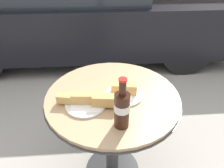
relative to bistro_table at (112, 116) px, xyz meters
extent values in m
cylinder|color=#333333|center=(0.00, 0.00, -0.19)|extent=(0.09, 0.09, 0.65)
cylinder|color=#333333|center=(0.00, 0.00, 0.13)|extent=(0.76, 0.76, 0.01)
cylinder|color=tan|center=(0.00, 0.00, 0.15)|extent=(0.75, 0.75, 0.02)
cylinder|color=#33190F|center=(0.03, -0.23, 0.25)|extent=(0.07, 0.07, 0.18)
cylinder|color=silver|center=(0.03, -0.23, 0.27)|extent=(0.07, 0.07, 0.04)
cylinder|color=#33190F|center=(0.03, -0.23, 0.37)|extent=(0.03, 0.03, 0.07)
cylinder|color=red|center=(0.03, -0.23, 0.41)|extent=(0.04, 0.04, 0.01)
cylinder|color=silver|center=(-0.15, -0.08, 0.16)|extent=(0.21, 0.21, 0.01)
cube|color=white|center=(-0.15, -0.08, 0.17)|extent=(0.15, 0.15, 0.00)
cube|color=tan|center=(-0.24, -0.06, 0.19)|extent=(0.11, 0.06, 0.04)
cube|color=tan|center=(-0.15, -0.07, 0.20)|extent=(0.14, 0.05, 0.05)
cube|color=tan|center=(-0.04, -0.10, 0.20)|extent=(0.14, 0.07, 0.06)
cylinder|color=silver|center=(0.06, -0.01, 0.16)|extent=(0.21, 0.21, 0.01)
cube|color=white|center=(0.06, -0.01, 0.17)|extent=(0.15, 0.15, 0.00)
cube|color=tan|center=(0.06, 0.00, 0.20)|extent=(0.14, 0.07, 0.06)
cube|color=black|center=(-0.23, 2.17, -0.05)|extent=(3.91, 1.85, 0.60)
cylinder|color=black|center=(0.99, 2.98, -0.21)|extent=(0.65, 0.22, 0.65)
cylinder|color=black|center=(0.99, 1.35, -0.21)|extent=(0.65, 0.22, 0.65)
cylinder|color=black|center=(-1.44, 2.98, -0.21)|extent=(0.65, 0.22, 0.65)
camera|label=1|loc=(-0.07, -0.96, 0.90)|focal=35.00mm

